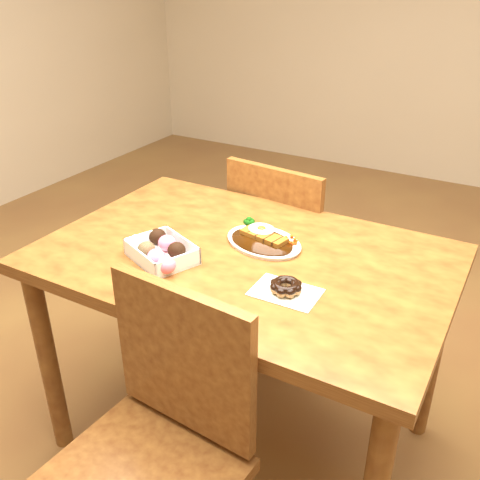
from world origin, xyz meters
The scene contains 7 objects.
ground centered at (0.00, 0.00, 0.00)m, with size 6.00×6.00×0.00m, color brown.
table centered at (0.00, 0.00, 0.65)m, with size 1.20×0.80×0.75m.
chair_far centered at (-0.09, 0.54, 0.48)m, with size 0.46×0.46×0.87m.
chair_near centered at (0.05, -0.53, 0.48)m, with size 0.45×0.45×0.87m.
katsu_curry_plate centered at (0.02, 0.09, 0.76)m, with size 0.29×0.24×0.05m.
donut_box centered at (-0.19, -0.15, 0.78)m, with size 0.23×0.21×0.05m.
pon_de_ring centered at (0.20, -0.13, 0.77)m, with size 0.18×0.13×0.03m.
Camera 1 is at (0.68, -1.22, 1.51)m, focal length 40.00 mm.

